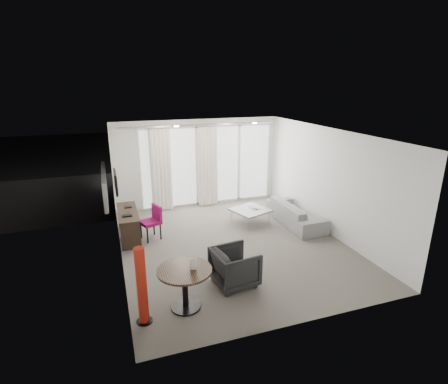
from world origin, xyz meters
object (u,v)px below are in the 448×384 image
object	(u,v)px
coffee_table	(250,216)
rattan_chair_a	(220,178)
sofa	(296,213)
round_table	(185,289)
rattan_chair_b	(251,176)
tub_armchair	(235,267)
desk	(129,225)
desk_chair	(150,223)
red_lamp	(142,286)

from	to	relation	value
coffee_table	rattan_chair_a	xyz separation A→B (m)	(0.14, 3.04, 0.25)
sofa	rattan_chair_a	distance (m)	3.60
round_table	rattan_chair_b	distance (m)	7.36
round_table	coffee_table	bearing A→B (deg)	50.96
coffee_table	rattan_chair_b	size ratio (longest dim) A/B	1.13
tub_armchair	desk	bearing A→B (deg)	24.98
desk_chair	rattan_chair_b	distance (m)	5.26
round_table	sofa	distance (m)	4.46
desk_chair	red_lamp	world-z (taller)	red_lamp
desk_chair	sofa	distance (m)	3.81
desk_chair	rattan_chair_b	bearing A→B (deg)	20.32
tub_armchair	rattan_chair_b	world-z (taller)	rattan_chair_b
desk_chair	round_table	distance (m)	2.92
rattan_chair_b	rattan_chair_a	bearing A→B (deg)	172.94
coffee_table	sofa	distance (m)	1.22
red_lamp	rattan_chair_b	xyz separation A→B (m)	(4.57, 6.41, -0.26)
tub_armchair	rattan_chair_a	world-z (taller)	rattan_chair_a
round_table	coffee_table	distance (m)	3.92
desk	sofa	xyz separation A→B (m)	(4.29, -0.53, -0.05)
tub_armchair	round_table	bearing A→B (deg)	104.73
desk	coffee_table	xyz separation A→B (m)	(3.14, -0.11, -0.14)
desk	rattan_chair_b	size ratio (longest dim) A/B	1.89
rattan_chair_a	rattan_chair_b	world-z (taller)	rattan_chair_a
desk	round_table	xyz separation A→B (m)	(0.68, -3.16, 0.02)
tub_armchair	sofa	xyz separation A→B (m)	(2.57, 2.21, -0.06)
coffee_table	round_table	bearing A→B (deg)	-129.04
desk_chair	desk	bearing A→B (deg)	134.41
coffee_table	rattan_chair_b	xyz separation A→B (m)	(1.40, 3.21, 0.19)
round_table	sofa	world-z (taller)	round_table
desk_chair	red_lamp	distance (m)	3.11
desk	red_lamp	size ratio (longest dim) A/B	1.12
desk	round_table	bearing A→B (deg)	-77.92
desk_chair	round_table	world-z (taller)	desk_chair
coffee_table	red_lamp	bearing A→B (deg)	-134.83
round_table	rattan_chair_b	xyz separation A→B (m)	(3.87, 6.26, 0.02)
coffee_table	sofa	size ratio (longest dim) A/B	0.43
round_table	sofa	bearing A→B (deg)	36.00
desk	round_table	size ratio (longest dim) A/B	1.60
coffee_table	desk_chair	bearing A→B (deg)	-177.19
sofa	rattan_chair_b	size ratio (longest dim) A/B	2.63
desk_chair	sofa	xyz separation A→B (m)	(3.80, -0.29, -0.12)
round_table	sofa	xyz separation A→B (m)	(3.61, 2.62, -0.07)
sofa	rattan_chair_b	distance (m)	3.65
round_table	coffee_table	world-z (taller)	round_table
sofa	rattan_chair_a	size ratio (longest dim) A/B	2.27
red_lamp	coffee_table	size ratio (longest dim) A/B	1.49
tub_armchair	rattan_chair_a	bearing A→B (deg)	-22.55
desk	round_table	world-z (taller)	round_table
tub_armchair	coffee_table	bearing A→B (deg)	-35.58
rattan_chair_a	desk	bearing A→B (deg)	-120.15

